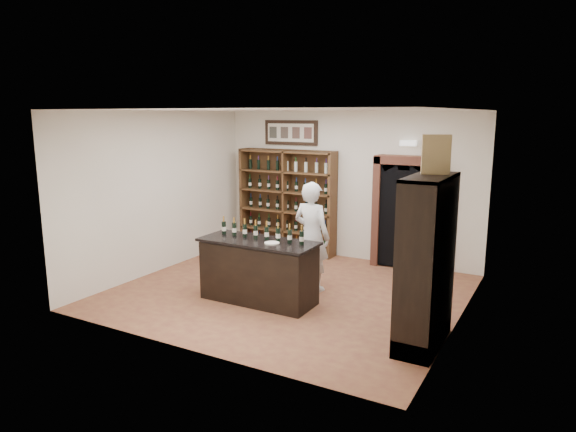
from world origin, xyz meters
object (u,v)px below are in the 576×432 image
object	(u,v)px
wine_shelf	(288,201)
counter_bottle_0	(224,228)
shopkeeper	(312,236)
wine_crate	(436,154)
tasting_counter	(259,271)
side_cabinet	(427,289)

from	to	relation	value
wine_shelf	counter_bottle_0	xyz separation A→B (m)	(0.38, -2.85, 0.01)
shopkeeper	wine_crate	bearing A→B (deg)	162.40
tasting_counter	wine_crate	bearing A→B (deg)	-2.09
wine_shelf	side_cabinet	xyz separation A→B (m)	(3.82, -3.23, -0.35)
wine_shelf	tasting_counter	xyz separation A→B (m)	(1.10, -2.93, -0.61)
wine_shelf	shopkeeper	xyz separation A→B (m)	(1.57, -2.00, -0.18)
tasting_counter	shopkeeper	bearing A→B (deg)	63.33
wine_crate	shopkeeper	bearing A→B (deg)	136.88
counter_bottle_0	shopkeeper	world-z (taller)	shopkeeper
side_cabinet	tasting_counter	bearing A→B (deg)	173.72
shopkeeper	wine_crate	world-z (taller)	wine_crate
wine_shelf	wine_crate	world-z (taller)	wine_crate
side_cabinet	counter_bottle_0	bearing A→B (deg)	173.57
shopkeeper	side_cabinet	bearing A→B (deg)	158.62
counter_bottle_0	side_cabinet	xyz separation A→B (m)	(3.44, -0.39, -0.35)
wine_shelf	wine_crate	size ratio (longest dim) A/B	4.49
wine_shelf	tasting_counter	size ratio (longest dim) A/B	1.17
counter_bottle_0	shopkeeper	bearing A→B (deg)	35.43
tasting_counter	side_cabinet	bearing A→B (deg)	-6.28
wine_shelf	side_cabinet	size ratio (longest dim) A/B	1.00
tasting_counter	wine_crate	size ratio (longest dim) A/B	3.84
counter_bottle_0	side_cabinet	world-z (taller)	side_cabinet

